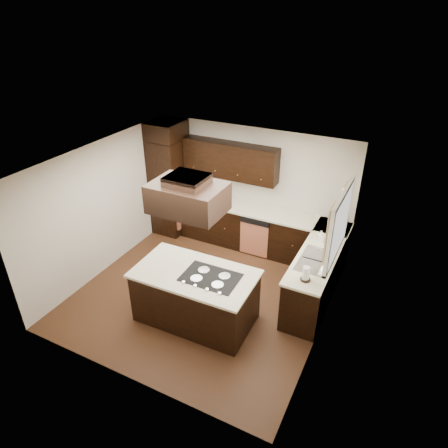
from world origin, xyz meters
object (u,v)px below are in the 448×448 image
(oven_column, at_px, (170,187))
(island, at_px, (196,297))
(spice_rack, at_px, (213,194))
(range_hood, at_px, (188,198))

(oven_column, bearing_deg, island, -49.66)
(oven_column, xyz_separation_m, spice_rack, (1.02, 0.06, 0.02))
(oven_column, relative_size, spice_rack, 5.58)
(oven_column, height_order, spice_rack, oven_column)
(oven_column, distance_m, island, 3.12)
(oven_column, height_order, island, oven_column)
(oven_column, height_order, range_hood, range_hood)
(oven_column, xyz_separation_m, island, (1.98, -2.33, -0.62))
(range_hood, bearing_deg, oven_column, 129.74)
(oven_column, distance_m, spice_rack, 1.02)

